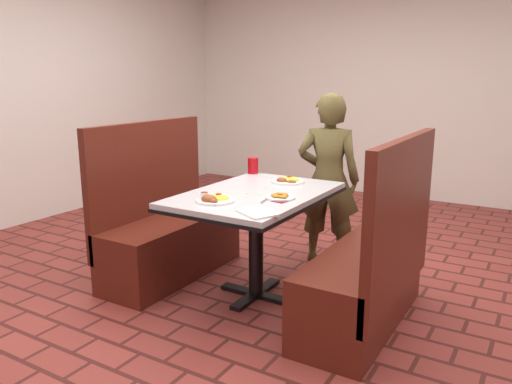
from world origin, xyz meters
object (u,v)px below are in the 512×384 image
booth_bench_left (167,233)px  plantain_plate (280,197)px  diner_person (328,180)px  booth_bench_right (369,275)px  red_tumbler (253,166)px  near_dinner_plate (214,197)px  dining_table (256,206)px  far_dinner_plate (288,179)px

booth_bench_left → plantain_plate: size_ratio=6.32×
diner_person → plantain_plate: 0.97m
booth_bench_right → red_tumbler: size_ratio=9.56×
near_dinner_plate → plantain_plate: (0.31, 0.28, -0.01)m
near_dinner_plate → plantain_plate: near_dinner_plate is taller
dining_table → diner_person: size_ratio=0.87×
dining_table → diner_person: 0.90m
dining_table → diner_person: (0.14, 0.89, 0.04)m
booth_bench_left → plantain_plate: 1.11m
far_dinner_plate → plantain_plate: bearing=-68.2°
booth_bench_left → plantain_plate: (1.02, -0.08, 0.43)m
dining_table → near_dinner_plate: 0.39m
plantain_plate → dining_table: bearing=161.3°
dining_table → booth_bench_right: size_ratio=1.01×
diner_person → red_tumbler: (-0.50, -0.34, 0.12)m
booth_bench_right → red_tumbler: 1.37m
booth_bench_left → red_tumbler: booth_bench_left is taller
diner_person → far_dinner_plate: bearing=63.6°
near_dinner_plate → diner_person: bearing=79.5°
booth_bench_right → near_dinner_plate: bearing=-158.0°
far_dinner_plate → booth_bench_right: bearing=-27.0°
diner_person → far_dinner_plate: diner_person is taller
booth_bench_right → near_dinner_plate: size_ratio=4.97×
dining_table → red_tumbler: (-0.36, 0.55, 0.16)m
booth_bench_left → diner_person: diner_person is taller
near_dinner_plate → red_tumbler: size_ratio=1.92×
far_dinner_plate → red_tumbler: red_tumbler is taller
near_dinner_plate → red_tumbler: red_tumbler is taller
dining_table → booth_bench_left: booth_bench_left is taller
dining_table → booth_bench_right: booth_bench_right is taller
booth_bench_left → diner_person: size_ratio=0.87×
near_dinner_plate → far_dinner_plate: near_dinner_plate is taller
booth_bench_right → plantain_plate: 0.72m
diner_person → far_dinner_plate: 0.52m
plantain_plate → red_tumbler: red_tumbler is taller
plantain_plate → far_dinner_plate: bearing=111.8°
booth_bench_left → far_dinner_plate: bearing=24.8°
plantain_plate → red_tumbler: 0.86m
diner_person → plantain_plate: (0.08, -0.97, 0.07)m
near_dinner_plate → booth_bench_right: bearing=22.0°
booth_bench_right → near_dinner_plate: booth_bench_right is taller
booth_bench_right → red_tumbler: bearing=154.5°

